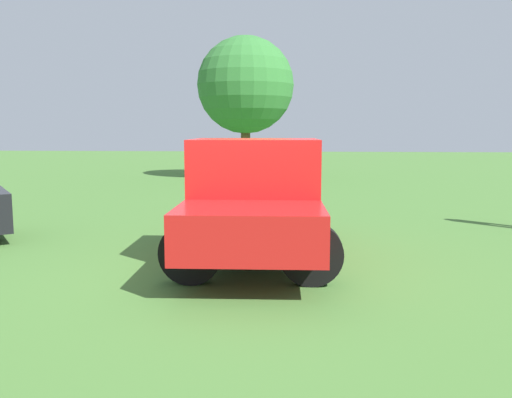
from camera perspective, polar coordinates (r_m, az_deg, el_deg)
ground_plane at (r=7.89m, az=-1.69°, el=-7.09°), size 80.00×80.00×0.00m
pickup_truck at (r=8.22m, az=-0.04°, el=0.22°), size 2.45×4.90×1.83m
tree_back_left at (r=22.00m, az=-1.11°, el=11.83°), size 3.83×3.83×5.61m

